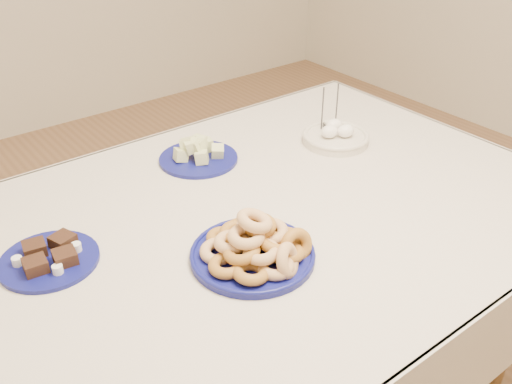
% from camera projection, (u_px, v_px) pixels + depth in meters
% --- Properties ---
extents(dining_table, '(1.71, 1.11, 0.75)m').
position_uv_depth(dining_table, '(244.00, 253.00, 1.45)').
color(dining_table, brown).
rests_on(dining_table, ground).
extents(donut_platter, '(0.36, 0.36, 0.13)m').
position_uv_depth(donut_platter, '(255.00, 247.00, 1.24)').
color(donut_platter, navy).
rests_on(donut_platter, dining_table).
extents(melon_plate, '(0.26, 0.26, 0.08)m').
position_uv_depth(melon_plate, '(198.00, 154.00, 1.64)').
color(melon_plate, navy).
rests_on(melon_plate, dining_table).
extents(brownie_plate, '(0.22, 0.22, 0.04)m').
position_uv_depth(brownie_plate, '(49.00, 258.00, 1.24)').
color(brownie_plate, navy).
rests_on(brownie_plate, dining_table).
extents(candle_holder, '(0.11, 0.11, 0.16)m').
position_uv_depth(candle_holder, '(328.00, 130.00, 1.79)').
color(candle_holder, tan).
rests_on(candle_holder, dining_table).
extents(egg_bowl, '(0.26, 0.26, 0.07)m').
position_uv_depth(egg_bowl, '(336.00, 137.00, 1.73)').
color(egg_bowl, beige).
rests_on(egg_bowl, dining_table).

